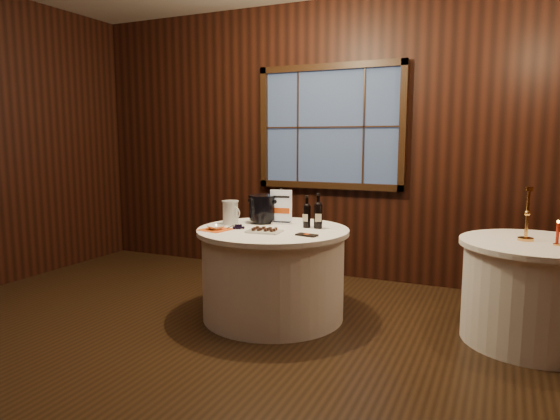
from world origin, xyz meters
The scene contains 16 objects.
ground centered at (0.00, 0.00, 0.00)m, with size 6.00×6.00×0.00m, color black.
back_wall centered at (0.00, 2.48, 1.54)m, with size 6.00×0.10×3.00m.
main_table centered at (0.00, 1.00, 0.39)m, with size 1.28×1.28×0.77m.
side_table centered at (2.00, 1.30, 0.39)m, with size 1.08×1.08×0.77m.
sign_stand centered at (-0.04, 1.24, 0.88)m, with size 0.19×0.12×0.32m.
port_bottle_left centered at (0.24, 1.16, 0.89)m, with size 0.07×0.07×0.27m.
port_bottle_right centered at (0.34, 1.16, 0.90)m, with size 0.07×0.08×0.30m.
ice_bucket centered at (-0.20, 1.21, 0.90)m, with size 0.25×0.25×0.25m.
chocolate_plate centered at (0.01, 0.81, 0.79)m, with size 0.28×0.19×0.04m.
chocolate_box centered at (0.38, 0.82, 0.78)m, with size 0.16×0.08×0.01m, color black.
grape_bunch centered at (-0.25, 0.84, 0.79)m, with size 0.16×0.10×0.04m.
glass_pitcher centered at (-0.43, 1.04, 0.88)m, with size 0.19×0.15×0.21m.
orange_napkin centered at (-0.41, 0.75, 0.77)m, with size 0.23×0.23×0.00m, color #E15112.
cracker_bowl centered at (-0.41, 0.75, 0.79)m, with size 0.13×0.13×0.03m, color white.
brass_candlestick centered at (1.93, 1.32, 0.91)m, with size 0.11×0.11×0.40m.
red_candle centered at (2.12, 1.22, 0.84)m, with size 0.05×0.05×0.18m.
Camera 1 is at (1.76, -2.75, 1.51)m, focal length 32.00 mm.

